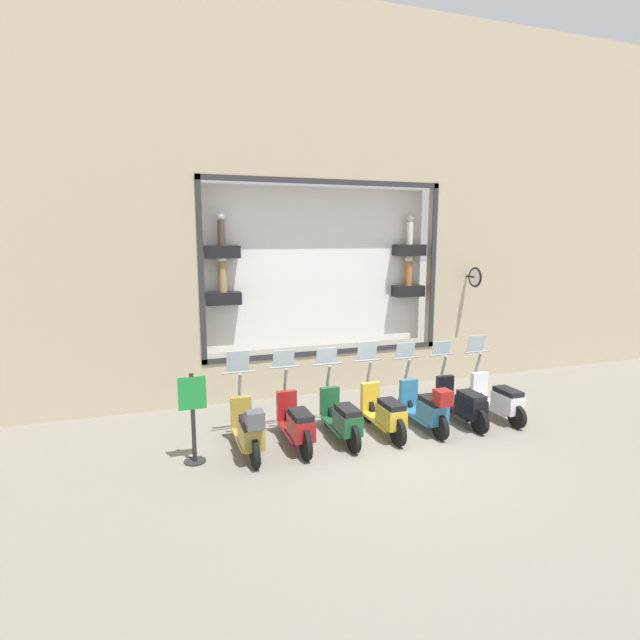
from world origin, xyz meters
TOP-DOWN VIEW (x-y plane):
  - ground_plane at (0.00, 0.00)m, footprint 120.00×120.00m
  - building_facade at (3.60, -0.00)m, footprint 1.18×36.00m
  - scooter_white_0 at (0.59, -2.76)m, footprint 1.79×0.61m
  - scooter_black_1 at (0.59, -1.89)m, footprint 1.80×0.60m
  - scooter_teal_2 at (0.53, -1.02)m, footprint 1.79×0.60m
  - scooter_yellow_3 at (0.60, -0.16)m, footprint 1.80×0.61m
  - scooter_green_4 at (0.59, 0.71)m, footprint 1.80×0.60m
  - scooter_red_5 at (0.60, 1.58)m, footprint 1.81×0.60m
  - scooter_olive_6 at (0.53, 2.45)m, footprint 1.80×0.61m
  - shop_sign_post at (0.56, 3.36)m, footprint 0.36×0.45m

SIDE VIEW (x-z plane):
  - ground_plane at x=0.00m, z-range 0.00..0.00m
  - scooter_white_0 at x=0.59m, z-range -0.38..1.22m
  - scooter_black_1 at x=0.59m, z-range -0.35..1.19m
  - scooter_green_4 at x=0.59m, z-range -0.36..1.22m
  - scooter_yellow_3 at x=0.60m, z-range -0.39..1.26m
  - scooter_red_5 at x=0.60m, z-range -0.36..1.24m
  - scooter_teal_2 at x=0.53m, z-range -0.32..1.25m
  - scooter_olive_6 at x=0.53m, z-range -0.35..1.30m
  - shop_sign_post at x=0.56m, z-range 0.05..1.58m
  - building_facade at x=3.60m, z-range 0.10..8.96m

